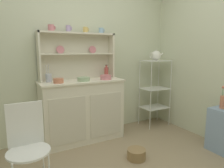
% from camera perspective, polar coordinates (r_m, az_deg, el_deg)
% --- Properties ---
extents(wall_back, '(3.84, 0.05, 2.50)m').
position_cam_1_polar(wall_back, '(3.12, -9.90, 8.39)').
color(wall_back, beige).
rests_on(wall_back, ground).
extents(hutch_cabinet, '(1.18, 0.45, 0.88)m').
position_cam_1_polar(hutch_cabinet, '(2.99, -8.26, -7.13)').
color(hutch_cabinet, silver).
rests_on(hutch_cabinet, ground).
extents(hutch_shelf_unit, '(1.10, 0.18, 0.67)m').
position_cam_1_polar(hutch_shelf_unit, '(3.02, -9.74, 8.77)').
color(hutch_shelf_unit, beige).
rests_on(hutch_shelf_unit, hutch_cabinet).
extents(bakers_rack, '(0.45, 0.33, 1.13)m').
position_cam_1_polar(bakers_rack, '(3.58, 11.91, -0.34)').
color(bakers_rack, silver).
rests_on(bakers_rack, ground).
extents(wire_chair, '(0.36, 0.36, 0.85)m').
position_cam_1_polar(wire_chair, '(1.98, -22.56, -14.67)').
color(wire_chair, white).
rests_on(wire_chair, ground).
extents(floor_basket, '(0.22, 0.22, 0.12)m').
position_cam_1_polar(floor_basket, '(2.62, 6.83, -18.86)').
color(floor_basket, '#93754C').
rests_on(floor_basket, ground).
extents(cup_rose_0, '(0.10, 0.08, 0.09)m').
position_cam_1_polar(cup_rose_0, '(2.90, -16.62, 14.78)').
color(cup_rose_0, '#D17A84').
rests_on(cup_rose_0, hutch_shelf_unit).
extents(cup_lilac_1, '(0.08, 0.07, 0.09)m').
position_cam_1_polar(cup_lilac_1, '(2.96, -12.09, 14.89)').
color(cup_lilac_1, '#B79ECC').
rests_on(cup_lilac_1, hutch_shelf_unit).
extents(cup_gold_2, '(0.08, 0.07, 0.08)m').
position_cam_1_polar(cup_gold_2, '(3.04, -7.40, 14.77)').
color(cup_gold_2, '#DBB760').
rests_on(cup_gold_2, hutch_shelf_unit).
extents(cup_sky_3, '(0.09, 0.07, 0.08)m').
position_cam_1_polar(cup_sky_3, '(3.14, -3.03, 14.67)').
color(cup_sky_3, '#8EB2D1').
rests_on(cup_sky_3, hutch_shelf_unit).
extents(bowl_mixing_large, '(0.13, 0.13, 0.06)m').
position_cam_1_polar(bowl_mixing_large, '(2.72, -14.72, 0.92)').
color(bowl_mixing_large, '#C67556').
rests_on(bowl_mixing_large, hutch_cabinet).
extents(bowl_floral_medium, '(0.17, 0.17, 0.05)m').
position_cam_1_polar(bowl_floral_medium, '(2.83, -7.95, 1.36)').
color(bowl_floral_medium, '#9EB78E').
rests_on(bowl_floral_medium, hutch_cabinet).
extents(bowl_cream_small, '(0.16, 0.16, 0.06)m').
position_cam_1_polar(bowl_cream_small, '(2.96, -1.73, 1.92)').
color(bowl_cream_small, '#D17A84').
rests_on(bowl_cream_small, hutch_cabinet).
extents(jam_bottle, '(0.06, 0.06, 0.20)m').
position_cam_1_polar(jam_bottle, '(3.14, -1.58, 3.31)').
color(jam_bottle, '#B74C47').
rests_on(jam_bottle, hutch_cabinet).
extents(utensil_jar, '(0.08, 0.08, 0.24)m').
position_cam_1_polar(utensil_jar, '(2.85, -17.29, 1.72)').
color(utensil_jar, '#B2B7C6').
rests_on(utensil_jar, hutch_cabinet).
extents(porcelain_teapot, '(0.25, 0.16, 0.18)m').
position_cam_1_polar(porcelain_teapot, '(3.53, 12.17, 7.79)').
color(porcelain_teapot, white).
rests_on(porcelain_teapot, bakers_rack).
extents(flower_vase, '(0.08, 0.08, 0.29)m').
position_cam_1_polar(flower_vase, '(2.96, 28.63, -4.08)').
color(flower_vase, '#C67556').
rests_on(flower_vase, side_shelf_blue).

